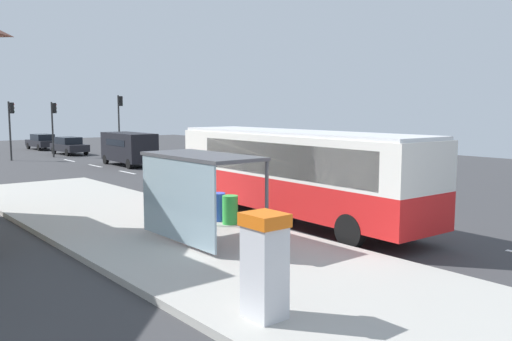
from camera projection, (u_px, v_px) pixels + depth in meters
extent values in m
cube|color=#38383A|center=(164.00, 181.00, 29.34)|extent=(56.00, 92.00, 0.04)
cube|color=#ADAAA3|center=(176.00, 238.00, 16.08)|extent=(6.20, 30.00, 0.18)
cube|color=silver|center=(392.00, 227.00, 17.98)|extent=(0.16, 2.20, 0.01)
cube|color=silver|center=(291.00, 206.00, 21.82)|extent=(0.16, 2.20, 0.01)
cube|color=silver|center=(220.00, 191.00, 25.66)|extent=(0.16, 2.20, 0.01)
cube|color=silver|center=(168.00, 181.00, 29.49)|extent=(0.16, 2.20, 0.01)
cube|color=silver|center=(127.00, 172.00, 33.33)|extent=(0.16, 2.20, 0.01)
cube|color=silver|center=(95.00, 166.00, 37.17)|extent=(0.16, 2.20, 0.01)
cube|color=silver|center=(69.00, 160.00, 41.00)|extent=(0.16, 2.20, 0.01)
cube|color=red|center=(295.00, 191.00, 18.73)|extent=(2.93, 11.09, 1.15)
cube|color=silver|center=(295.00, 155.00, 18.58)|extent=(2.93, 11.09, 1.45)
cube|color=silver|center=(295.00, 133.00, 18.49)|extent=(2.80, 10.86, 0.12)
cube|color=black|center=(211.00, 148.00, 22.90)|extent=(2.30, 0.21, 1.22)
cube|color=black|center=(277.00, 160.00, 17.46)|extent=(0.42, 8.58, 1.10)
cylinder|color=black|center=(209.00, 196.00, 21.20)|extent=(0.32, 1.01, 1.00)
cylinder|color=black|center=(254.00, 191.00, 22.56)|extent=(0.32, 1.01, 1.00)
cylinder|color=black|center=(350.00, 231.00, 15.19)|extent=(0.32, 1.01, 1.00)
cylinder|color=black|center=(400.00, 221.00, 16.55)|extent=(0.32, 1.01, 1.00)
cube|color=black|center=(129.00, 147.00, 37.26)|extent=(2.14, 5.25, 1.96)
cube|color=black|center=(129.00, 142.00, 37.22)|extent=(2.13, 3.18, 0.44)
cylinder|color=black|center=(154.00, 162.00, 36.35)|extent=(0.24, 0.69, 0.68)
cylinder|color=black|center=(129.00, 164.00, 35.25)|extent=(0.24, 0.69, 0.68)
cylinder|color=black|center=(129.00, 158.00, 39.49)|extent=(0.24, 0.69, 0.68)
cylinder|color=black|center=(106.00, 159.00, 38.39)|extent=(0.24, 0.69, 0.68)
cube|color=black|center=(70.00, 147.00, 46.43)|extent=(1.97, 4.47, 0.60)
cube|color=black|center=(68.00, 140.00, 46.51)|extent=(1.68, 2.44, 0.60)
cylinder|color=black|center=(86.00, 151.00, 45.90)|extent=(0.22, 0.65, 0.64)
cylinder|color=black|center=(67.00, 152.00, 44.81)|extent=(0.22, 0.65, 0.64)
cylinder|color=black|center=(72.00, 149.00, 48.12)|extent=(0.22, 0.65, 0.64)
cylinder|color=black|center=(54.00, 150.00, 47.04)|extent=(0.22, 0.65, 0.64)
cube|color=black|center=(42.00, 143.00, 52.13)|extent=(1.93, 4.45, 0.60)
cube|color=black|center=(42.00, 137.00, 51.91)|extent=(1.65, 2.42, 0.60)
cylinder|color=black|center=(28.00, 146.00, 52.76)|extent=(0.22, 0.65, 0.64)
cylinder|color=black|center=(45.00, 145.00, 53.83)|extent=(0.22, 0.65, 0.64)
cylinder|color=black|center=(39.00, 147.00, 50.51)|extent=(0.22, 0.65, 0.64)
cylinder|color=black|center=(56.00, 147.00, 51.58)|extent=(0.22, 0.65, 0.64)
cube|color=silver|center=(265.00, 272.00, 9.62)|extent=(0.60, 0.70, 1.70)
cube|color=orange|center=(265.00, 220.00, 9.51)|extent=(0.66, 0.76, 0.24)
cube|color=black|center=(277.00, 255.00, 9.78)|extent=(0.03, 0.36, 0.44)
cylinder|color=green|center=(230.00, 210.00, 17.55)|extent=(0.52, 0.52, 0.95)
cylinder|color=blue|center=(218.00, 207.00, 18.09)|extent=(0.52, 0.52, 0.95)
cylinder|color=#2D2D2D|center=(119.00, 125.00, 45.54)|extent=(0.14, 0.14, 5.14)
cube|color=black|center=(121.00, 101.00, 45.44)|extent=(0.24, 0.28, 0.84)
sphere|color=#360606|center=(122.00, 98.00, 45.48)|extent=(0.16, 0.16, 0.16)
sphere|color=#3C2C03|center=(122.00, 101.00, 45.51)|extent=(0.16, 0.16, 0.16)
sphere|color=green|center=(122.00, 104.00, 45.55)|extent=(0.16, 0.16, 0.16)
cylinder|color=#2D2D2D|center=(10.00, 131.00, 40.76)|extent=(0.14, 0.14, 4.54)
cube|color=black|center=(12.00, 108.00, 40.69)|extent=(0.24, 0.28, 0.84)
sphere|color=red|center=(13.00, 104.00, 40.74)|extent=(0.16, 0.16, 0.16)
sphere|color=#3C2C03|center=(13.00, 108.00, 40.77)|extent=(0.16, 0.16, 0.16)
sphere|color=black|center=(14.00, 112.00, 40.80)|extent=(0.16, 0.16, 0.16)
cylinder|color=#2D2D2D|center=(53.00, 130.00, 43.58)|extent=(0.14, 0.14, 4.54)
cube|color=black|center=(54.00, 108.00, 43.52)|extent=(0.24, 0.28, 0.84)
sphere|color=red|center=(56.00, 105.00, 43.56)|extent=(0.16, 0.16, 0.16)
sphere|color=#3C2C03|center=(56.00, 108.00, 43.59)|extent=(0.16, 0.16, 0.16)
sphere|color=black|center=(56.00, 112.00, 43.63)|extent=(0.16, 0.16, 0.16)
cube|color=#4C4C51|center=(201.00, 156.00, 15.21)|extent=(1.80, 4.00, 0.10)
cube|color=#8CA5B2|center=(176.00, 201.00, 14.82)|extent=(0.06, 3.80, 2.30)
cylinder|color=#4C4C51|center=(267.00, 204.00, 14.43)|extent=(0.10, 0.10, 2.44)
cylinder|color=#4C4C51|center=(191.00, 188.00, 17.35)|extent=(0.10, 0.10, 2.44)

